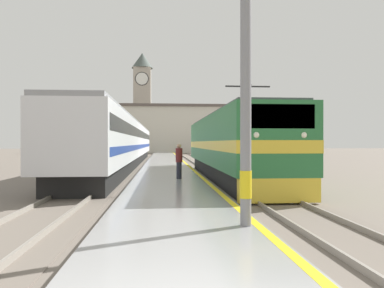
{
  "coord_description": "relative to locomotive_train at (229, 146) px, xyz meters",
  "views": [
    {
      "loc": [
        -0.4,
        -3.07,
        2.07
      ],
      "look_at": [
        1.97,
        26.15,
        1.96
      ],
      "focal_mm": 35.0,
      "sensor_mm": 36.0,
      "label": 1
    }
  ],
  "objects": [
    {
      "name": "station_building",
      "position": [
        -1.92,
        53.08,
        2.88
      ],
      "size": [
        29.3,
        7.52,
        9.46
      ],
      "color": "beige",
      "rests_on": "ground"
    },
    {
      "name": "catenary_mast",
      "position": [
        -1.95,
        -13.2,
        2.03
      ],
      "size": [
        2.34,
        0.26,
        7.3
      ],
      "color": "gray",
      "rests_on": "platform"
    },
    {
      "name": "ground_plane",
      "position": [
        -3.46,
        11.88,
        -1.87
      ],
      "size": [
        200.0,
        200.0,
        0.0
      ],
      "primitive_type": "plane",
      "color": "#70665B"
    },
    {
      "name": "rail_track_far",
      "position": [
        -7.16,
        6.88,
        -1.84
      ],
      "size": [
        2.83,
        140.0,
        0.16
      ],
      "color": "#70665B",
      "rests_on": "ground"
    },
    {
      "name": "person_on_platform",
      "position": [
        -3.0,
        -2.57,
        -0.68
      ],
      "size": [
        0.34,
        0.34,
        1.76
      ],
      "color": "#23232D",
      "rests_on": "platform"
    },
    {
      "name": "clock_tower",
      "position": [
        -8.0,
        59.73,
        9.54
      ],
      "size": [
        4.56,
        4.56,
        21.35
      ],
      "color": "#ADA393",
      "rests_on": "ground"
    },
    {
      "name": "rail_track_near",
      "position": [
        0.0,
        6.88,
        -1.84
      ],
      "size": [
        2.84,
        140.0,
        0.16
      ],
      "color": "#70665B",
      "rests_on": "ground"
    },
    {
      "name": "platform",
      "position": [
        -3.46,
        6.88,
        -1.74
      ],
      "size": [
        3.69,
        140.0,
        0.27
      ],
      "color": "#999999",
      "rests_on": "ground"
    },
    {
      "name": "passenger_train",
      "position": [
        -7.16,
        13.48,
        0.21
      ],
      "size": [
        2.92,
        43.31,
        3.86
      ],
      "color": "black",
      "rests_on": "ground"
    },
    {
      "name": "locomotive_train",
      "position": [
        0.0,
        0.0,
        0.0
      ],
      "size": [
        2.92,
        18.72,
        4.63
      ],
      "color": "black",
      "rests_on": "ground"
    }
  ]
}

